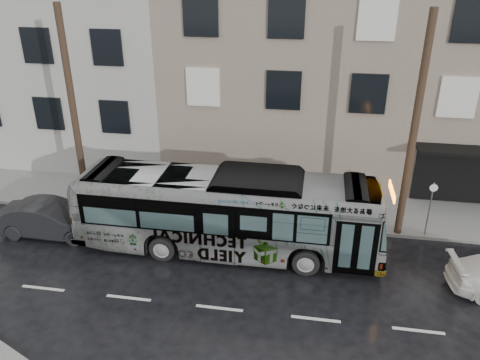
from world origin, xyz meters
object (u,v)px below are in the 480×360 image
object	(u,v)px
sign_post	(429,209)
dark_sedan	(51,219)
bus	(227,212)
utility_pole_rear	(74,114)
utility_pole_front	(414,131)

from	to	relation	value
sign_post	dark_sedan	xyz separation A→B (m)	(-15.52, -2.36, -0.60)
bus	dark_sedan	xyz separation A→B (m)	(-7.50, -0.18, -0.93)
utility_pole_rear	utility_pole_front	bearing A→B (deg)	0.00
utility_pole_rear	sign_post	distance (m)	15.46
utility_pole_rear	dark_sedan	xyz separation A→B (m)	(-0.42, -2.36, -3.90)
utility_pole_rear	dark_sedan	size ratio (longest dim) A/B	1.98
sign_post	bus	xyz separation A→B (m)	(-8.01, -2.17, 0.32)
utility_pole_front	sign_post	xyz separation A→B (m)	(1.10, 0.00, -3.30)
utility_pole_rear	sign_post	size ratio (longest dim) A/B	3.75
sign_post	dark_sedan	world-z (taller)	sign_post
dark_sedan	sign_post	bearing A→B (deg)	-81.65
utility_pole_front	dark_sedan	distance (m)	15.12
utility_pole_front	bus	world-z (taller)	utility_pole_front
sign_post	dark_sedan	bearing A→B (deg)	-171.37
utility_pole_rear	sign_post	world-z (taller)	utility_pole_rear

